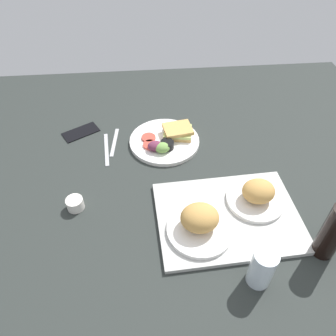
% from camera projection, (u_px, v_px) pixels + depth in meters
% --- Properties ---
extents(ground_plane, '(1.90, 1.50, 0.03)m').
position_uv_depth(ground_plane, '(173.00, 172.00, 1.22)').
color(ground_plane, '#282D2B').
extents(serving_tray, '(0.47, 0.35, 0.02)m').
position_uv_depth(serving_tray, '(228.00, 217.00, 1.05)').
color(serving_tray, '#B2B2AD').
rests_on(serving_tray, ground_plane).
extents(bread_plate_near, '(0.19, 0.19, 0.09)m').
position_uv_depth(bread_plate_near, '(257.00, 195.00, 1.06)').
color(bread_plate_near, white).
rests_on(bread_plate_near, serving_tray).
extents(bread_plate_far, '(0.20, 0.20, 0.09)m').
position_uv_depth(bread_plate_far, '(200.00, 222.00, 0.98)').
color(bread_plate_far, white).
rests_on(bread_plate_far, serving_tray).
extents(plate_with_salad, '(0.28, 0.28, 0.05)m').
position_uv_depth(plate_with_salad, '(166.00, 140.00, 1.31)').
color(plate_with_salad, white).
rests_on(plate_with_salad, ground_plane).
extents(drinking_glass, '(0.07, 0.07, 0.13)m').
position_uv_depth(drinking_glass, '(262.00, 268.00, 0.86)').
color(drinking_glass, silver).
rests_on(drinking_glass, ground_plane).
extents(soda_bottle, '(0.06, 0.06, 0.20)m').
position_uv_depth(soda_bottle, '(333.00, 232.00, 0.90)').
color(soda_bottle, black).
rests_on(soda_bottle, ground_plane).
extents(espresso_cup, '(0.06, 0.06, 0.04)m').
position_uv_depth(espresso_cup, '(75.00, 204.00, 1.07)').
color(espresso_cup, silver).
rests_on(espresso_cup, ground_plane).
extents(fork, '(0.03, 0.17, 0.01)m').
position_uv_depth(fork, '(114.00, 142.00, 1.32)').
color(fork, '#B7B7BC').
rests_on(fork, ground_plane).
extents(knife, '(0.03, 0.19, 0.01)m').
position_uv_depth(knife, '(106.00, 149.00, 1.29)').
color(knife, '#B7B7BC').
rests_on(knife, ground_plane).
extents(cell_phone, '(0.16, 0.13, 0.01)m').
position_uv_depth(cell_phone, '(81.00, 132.00, 1.36)').
color(cell_phone, black).
rests_on(cell_phone, ground_plane).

